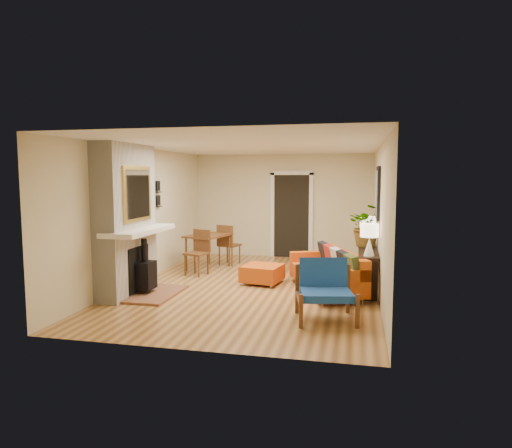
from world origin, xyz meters
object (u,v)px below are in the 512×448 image
object	(u,v)px
console_table	(368,257)
houseplant	(368,225)
dining_table	(211,242)
blue_chair	(325,286)
sofa	(330,272)
lamp_near	(369,236)
ottoman	(262,273)
lamp_far	(368,227)

from	to	relation	value
console_table	houseplant	xyz separation A→B (m)	(-0.01, 0.30, 0.55)
dining_table	houseplant	distance (m)	3.45
blue_chair	houseplant	xyz separation A→B (m)	(0.63, 2.23, 0.67)
sofa	dining_table	distance (m)	3.03
blue_chair	lamp_near	distance (m)	1.51
ottoman	lamp_far	size ratio (longest dim) A/B	1.49
dining_table	blue_chair	bearing A→B (deg)	-47.82
sofa	console_table	bearing A→B (deg)	27.50
sofa	console_table	size ratio (longest dim) A/B	1.17
ottoman	dining_table	size ratio (longest dim) A/B	0.45
blue_chair	console_table	xyz separation A→B (m)	(0.64, 1.93, 0.12)
lamp_near	houseplant	size ratio (longest dim) A/B	0.67
blue_chair	dining_table	distance (m)	4.02
ottoman	sofa	bearing A→B (deg)	-13.14
lamp_far	houseplant	bearing A→B (deg)	-91.48
ottoman	lamp_far	xyz separation A→B (m)	(1.96, 0.72, 0.86)
dining_table	console_table	distance (m)	3.50
blue_chair	console_table	size ratio (longest dim) A/B	0.52
sofa	console_table	distance (m)	0.77
lamp_near	blue_chair	bearing A→B (deg)	-117.68
blue_chair	houseplant	bearing A→B (deg)	74.16
sofa	blue_chair	size ratio (longest dim) A/B	2.25
console_table	lamp_far	size ratio (longest dim) A/B	3.43
dining_table	lamp_far	world-z (taller)	lamp_far
lamp_near	lamp_far	world-z (taller)	same
sofa	houseplant	world-z (taller)	houseplant
ottoman	console_table	distance (m)	1.99
lamp_far	houseplant	size ratio (longest dim) A/B	0.67
dining_table	lamp_far	xyz separation A→B (m)	(3.34, -0.36, 0.45)
dining_table	lamp_near	size ratio (longest dim) A/B	3.30
dining_table	console_table	world-z (taller)	dining_table
ottoman	houseplant	size ratio (longest dim) A/B	0.99
lamp_near	houseplant	distance (m)	1.01
console_table	houseplant	world-z (taller)	houseplant
houseplant	console_table	bearing A→B (deg)	-88.07
ottoman	houseplant	bearing A→B (deg)	9.74
ottoman	dining_table	distance (m)	1.80
ottoman	lamp_near	world-z (taller)	lamp_near
ottoman	lamp_near	distance (m)	2.24
lamp_far	houseplant	distance (m)	0.39
ottoman	dining_table	bearing A→B (deg)	141.90
blue_chair	houseplant	world-z (taller)	houseplant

